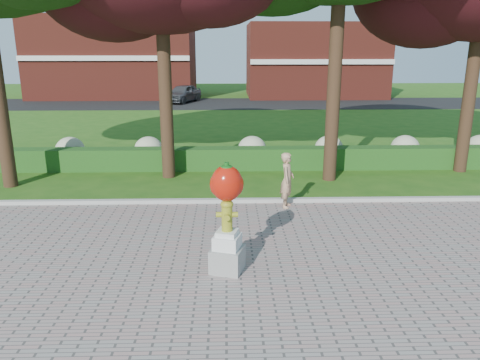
# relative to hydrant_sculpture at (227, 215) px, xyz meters

# --- Properties ---
(ground) EXTENTS (100.00, 100.00, 0.00)m
(ground) POSITION_rel_hydrant_sculpture_xyz_m (-0.02, 1.25, -1.22)
(ground) COLOR #245314
(ground) RESTS_ON ground
(walkway) EXTENTS (40.00, 14.00, 0.04)m
(walkway) POSITION_rel_hydrant_sculpture_xyz_m (-0.02, -2.75, -1.20)
(walkway) COLOR gray
(walkway) RESTS_ON ground
(curb) EXTENTS (40.00, 0.18, 0.15)m
(curb) POSITION_rel_hydrant_sculpture_xyz_m (-0.02, 4.25, -1.14)
(curb) COLOR #ADADA5
(curb) RESTS_ON ground
(lawn_hedge) EXTENTS (24.00, 0.70, 0.80)m
(lawn_hedge) POSITION_rel_hydrant_sculpture_xyz_m (-0.02, 8.25, -0.82)
(lawn_hedge) COLOR #144617
(lawn_hedge) RESTS_ON ground
(hydrangea_row) EXTENTS (20.10, 1.10, 0.99)m
(hydrangea_row) POSITION_rel_hydrant_sculpture_xyz_m (0.55, 9.25, -0.67)
(hydrangea_row) COLOR #BCC496
(hydrangea_row) RESTS_ON ground
(street) EXTENTS (50.00, 8.00, 0.02)m
(street) POSITION_rel_hydrant_sculpture_xyz_m (-0.02, 29.25, -1.21)
(street) COLOR black
(street) RESTS_ON ground
(building_left) EXTENTS (14.00, 8.00, 7.00)m
(building_left) POSITION_rel_hydrant_sculpture_xyz_m (-10.02, 35.25, 2.28)
(building_left) COLOR maroon
(building_left) RESTS_ON ground
(building_right) EXTENTS (12.00, 8.00, 6.40)m
(building_right) POSITION_rel_hydrant_sculpture_xyz_m (7.98, 35.25, 1.98)
(building_right) COLOR maroon
(building_right) RESTS_ON ground
(hydrant_sculpture) EXTENTS (0.75, 0.75, 2.22)m
(hydrant_sculpture) POSITION_rel_hydrant_sculpture_xyz_m (0.00, 0.00, 0.00)
(hydrant_sculpture) COLOR gray
(hydrant_sculpture) RESTS_ON walkway
(woman) EXTENTS (0.51, 0.64, 1.54)m
(woman) POSITION_rel_hydrant_sculpture_xyz_m (1.66, 3.85, -0.40)
(woman) COLOR tan
(woman) RESTS_ON walkway
(parked_car) EXTENTS (3.17, 4.55, 1.44)m
(parked_car) POSITION_rel_hydrant_sculpture_xyz_m (-3.58, 30.18, -0.48)
(parked_car) COLOR #3F4246
(parked_car) RESTS_ON street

